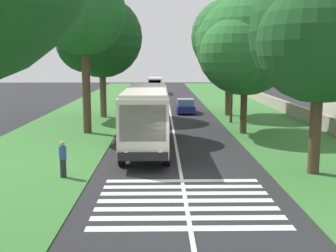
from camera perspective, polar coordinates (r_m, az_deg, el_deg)
name	(u,v)px	position (r m, az deg, el deg)	size (l,w,h in m)	color
ground	(181,177)	(19.80, 1.81, -6.86)	(160.00, 160.00, 0.00)	#262628
grass_verge_left	(72,126)	(35.20, -12.84, -0.01)	(120.00, 8.00, 0.04)	#387533
grass_verge_right	(272,126)	(35.63, 13.93, 0.05)	(120.00, 8.00, 0.04)	#387533
centre_line	(173,126)	(34.46, 0.63, 0.00)	(110.00, 0.16, 0.01)	silver
coach_bus	(147,114)	(25.27, -2.90, 1.58)	(11.16, 2.62, 3.73)	silver
zebra_crossing	(185,201)	(16.59, 2.37, -10.03)	(5.85, 6.80, 0.01)	silver
trailing_car_0	(185,106)	(42.98, 2.35, 2.68)	(4.30, 1.78, 1.43)	navy
trailing_car_1	(154,101)	(48.58, -1.94, 3.42)	(4.30, 1.78, 1.43)	black
trailing_car_2	(155,95)	(56.09, -1.74, 4.17)	(4.30, 1.78, 1.43)	gray
trailing_minibus_0	(155,84)	(67.03, -1.77, 5.72)	(6.00, 2.14, 2.53)	silver
roadside_tree_left_0	(81,16)	(31.35, -11.62, 14.36)	(7.27, 5.96, 11.57)	#4C3826
roadside_tree_left_1	(99,39)	(39.74, -9.30, 11.46)	(8.98, 7.43, 11.06)	brown
roadside_tree_right_0	(227,39)	(40.87, 8.02, 11.57)	(8.43, 7.23, 11.05)	#4C3826
roadside_tree_right_1	(317,36)	(20.56, 19.43, 11.38)	(7.73, 6.50, 9.82)	#4C3826
roadside_tree_right_2	(242,49)	(31.00, 10.01, 10.21)	(8.58, 7.04, 9.81)	#4C3826
utility_pole	(232,73)	(36.15, 8.62, 7.10)	(0.24, 1.40, 8.16)	#473828
roadside_wall	(295,111)	(41.26, 16.76, 1.99)	(70.00, 0.40, 1.18)	#9E937F
pedestrian	(63,159)	(19.95, -14.01, -4.31)	(0.34, 0.34, 1.69)	#26262D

